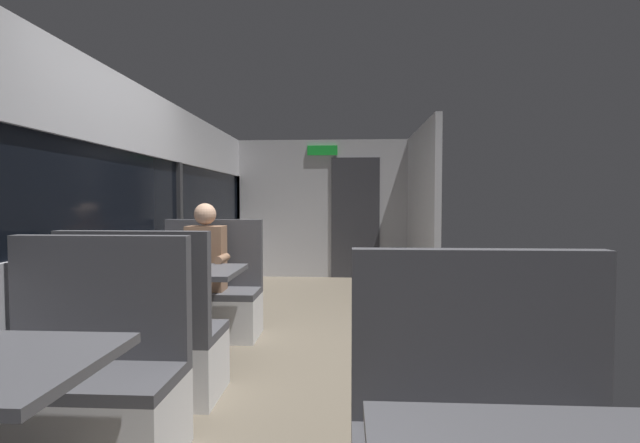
% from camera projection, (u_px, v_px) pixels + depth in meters
% --- Properties ---
extents(ground_plane, '(3.30, 9.20, 0.02)m').
position_uv_depth(ground_plane, '(295.00, 365.00, 3.64)').
color(ground_plane, '#665B4C').
extents(carriage_window_panel_left, '(0.09, 8.48, 2.30)m').
position_uv_depth(carriage_window_panel_left, '(113.00, 223.00, 3.68)').
color(carriage_window_panel_left, '#B2B2B7').
rests_on(carriage_window_panel_left, ground_plane).
extents(carriage_end_bulkhead, '(2.90, 0.11, 2.30)m').
position_uv_depth(carriage_end_bulkhead, '(326.00, 209.00, 7.77)').
color(carriage_end_bulkhead, '#B2B2B7').
rests_on(carriage_end_bulkhead, ground_plane).
extents(carriage_aisle_panel_right, '(0.08, 2.40, 2.30)m').
position_uv_depth(carriage_aisle_panel_right, '(421.00, 210.00, 6.50)').
color(carriage_aisle_panel_right, '#B2B2B7').
rests_on(carriage_aisle_panel_right, ground_plane).
extents(bench_near_window_facing_entry, '(0.95, 0.50, 1.10)m').
position_uv_depth(bench_near_window_facing_entry, '(85.00, 393.00, 2.29)').
color(bench_near_window_facing_entry, silver).
rests_on(bench_near_window_facing_entry, ground_plane).
extents(dining_table_mid_window, '(0.90, 0.70, 0.74)m').
position_uv_depth(dining_table_mid_window, '(183.00, 282.00, 3.67)').
color(dining_table_mid_window, '#9E9EA3').
rests_on(dining_table_mid_window, ground_plane).
extents(bench_mid_window_facing_end, '(0.95, 0.50, 1.10)m').
position_uv_depth(bench_mid_window_facing_end, '(146.00, 348.00, 2.99)').
color(bench_mid_window_facing_end, silver).
rests_on(bench_mid_window_facing_end, ground_plane).
extents(bench_mid_window_facing_entry, '(0.95, 0.50, 1.10)m').
position_uv_depth(bench_mid_window_facing_entry, '(210.00, 301.00, 4.39)').
color(bench_mid_window_facing_entry, silver).
rests_on(bench_mid_window_facing_entry, ground_plane).
extents(seated_passenger, '(0.47, 0.55, 1.26)m').
position_uv_depth(seated_passenger, '(207.00, 281.00, 4.30)').
color(seated_passenger, '#26262D').
rests_on(seated_passenger, ground_plane).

